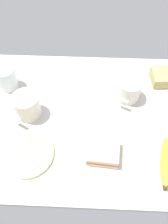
% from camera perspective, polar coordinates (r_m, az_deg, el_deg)
% --- Properties ---
extents(tabletop, '(0.90, 0.64, 0.02)m').
position_cam_1_polar(tabletop, '(0.87, -0.00, -1.49)').
color(tabletop, beige).
rests_on(tabletop, ground).
extents(plate_of_food, '(0.17, 0.17, 0.01)m').
position_cam_1_polar(plate_of_food, '(0.81, -13.47, -9.86)').
color(plate_of_food, '#EAE58C').
rests_on(plate_of_food, tabletop).
extents(coffee_mug_black, '(0.09, 0.11, 0.09)m').
position_cam_1_polar(coffee_mug_black, '(0.90, 10.93, 5.38)').
color(coffee_mug_black, silver).
rests_on(coffee_mug_black, tabletop).
extents(coffee_mug_milky, '(0.10, 0.12, 0.09)m').
position_cam_1_polar(coffee_mug_milky, '(0.86, -13.71, 1.55)').
color(coffee_mug_milky, silver).
rests_on(coffee_mug_milky, tabletop).
extents(sandwich_main, '(0.11, 0.10, 0.04)m').
position_cam_1_polar(sandwich_main, '(0.77, 4.69, -9.62)').
color(sandwich_main, beige).
rests_on(sandwich_main, tabletop).
extents(sandwich_side, '(0.10, 0.09, 0.04)m').
position_cam_1_polar(sandwich_side, '(1.01, 18.81, 8.01)').
color(sandwich_side, tan).
rests_on(sandwich_side, tabletop).
extents(glass_of_milk, '(0.08, 0.08, 0.09)m').
position_cam_1_polar(glass_of_milk, '(0.97, -18.28, 7.70)').
color(glass_of_milk, silver).
rests_on(glass_of_milk, tabletop).
extents(banana, '(0.06, 0.18, 0.04)m').
position_cam_1_polar(banana, '(0.81, 19.26, -11.35)').
color(banana, yellow).
rests_on(banana, tabletop).
extents(paper_napkin, '(0.20, 0.20, 0.00)m').
position_cam_1_polar(paper_napkin, '(0.90, -1.03, 2.21)').
color(paper_napkin, white).
rests_on(paper_napkin, tabletop).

